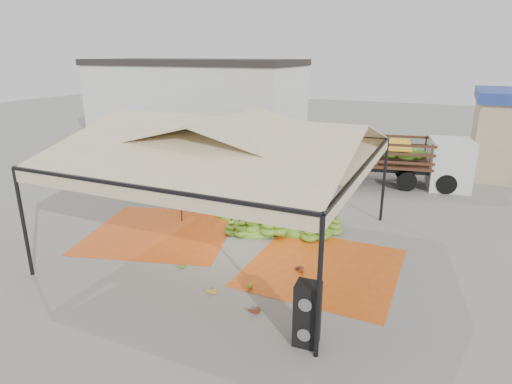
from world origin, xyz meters
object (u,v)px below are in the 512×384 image
at_px(vendor, 281,188).
at_px(truck_left, 237,150).
at_px(speaker_stack, 307,314).
at_px(truck_right, 401,156).
at_px(banana_heap, 273,207).

xyz_separation_m(vendor, truck_left, (-3.49, 3.08, 0.58)).
distance_m(speaker_stack, truck_left, 12.72).
bearing_deg(speaker_stack, truck_right, 84.52).
relative_size(truck_left, truck_right, 1.01).
distance_m(speaker_stack, truck_right, 12.68).
height_order(vendor, truck_left, truck_left).
distance_m(vendor, truck_left, 4.69).
height_order(vendor, truck_right, truck_right).
bearing_deg(vendor, speaker_stack, 120.58).
xyz_separation_m(speaker_stack, truck_right, (0.34, 12.66, 0.64)).
relative_size(vendor, truck_right, 0.23).
relative_size(speaker_stack, truck_left, 0.21).
height_order(speaker_stack, vendor, vendor).
bearing_deg(vendor, truck_left, -35.69).
bearing_deg(vendor, banana_heap, 106.25).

